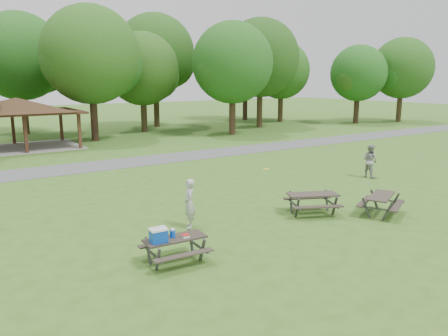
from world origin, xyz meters
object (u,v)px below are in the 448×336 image
(picnic_table_middle, at_px, (313,198))
(frisbee_catcher, at_px, (370,161))
(frisbee_thrower, at_px, (189,203))
(picnic_table_near, at_px, (170,240))

(picnic_table_middle, xyz_separation_m, frisbee_catcher, (7.12, 2.94, 0.27))
(frisbee_catcher, bearing_deg, frisbee_thrower, 97.49)
(picnic_table_near, relative_size, frisbee_thrower, 1.06)
(frisbee_thrower, relative_size, frisbee_catcher, 0.98)
(picnic_table_near, bearing_deg, frisbee_catcher, 16.46)
(picnic_table_middle, bearing_deg, frisbee_catcher, 22.42)
(picnic_table_middle, relative_size, frisbee_catcher, 1.36)
(picnic_table_near, xyz_separation_m, picnic_table_middle, (6.65, 1.13, -0.09))
(frisbee_thrower, bearing_deg, frisbee_catcher, 120.53)
(picnic_table_middle, xyz_separation_m, frisbee_thrower, (-4.68, 1.27, 0.25))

